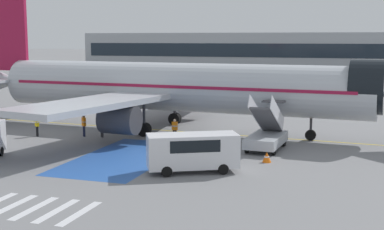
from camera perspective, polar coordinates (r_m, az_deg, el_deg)
The scene contains 19 objects.
ground_plane at distance 46.02m, azimuth -1.43°, elevation -1.71°, with size 600.00×600.00×0.00m, color slate.
apron_leadline_yellow at distance 45.88m, azimuth -1.56°, elevation -1.73°, with size 0.20×76.29×0.01m, color gold.
apron_stand_patch_blue at distance 36.22m, azimuth -7.21°, elevation -4.49°, with size 5.78×12.07×0.01m, color #2856A8.
apron_walkway_bar_3 at distance 27.21m, azimuth -18.57°, elevation -9.16°, with size 0.44×3.60×0.01m, color silver.
apron_walkway_bar_4 at distance 26.54m, azimuth -16.46°, elevation -9.51°, with size 0.44×3.60×0.01m, color silver.
apron_walkway_bar_5 at distance 25.90m, azimuth -14.23°, elevation -9.87°, with size 0.44×3.60×0.01m, color silver.
apron_walkway_bar_6 at distance 25.30m, azimuth -11.90°, elevation -10.22°, with size 0.44×3.60×0.01m, color silver.
airliner at distance 45.62m, azimuth -2.30°, elevation 3.03°, with size 43.09×31.38×11.74m.
boarding_stairs_forward at distance 38.65m, azimuth 7.94°, elevation -2.19°, with size 2.49×5.34×4.12m.
fuel_tanker at distance 66.48m, azimuth -3.67°, elevation 2.92°, with size 9.89×4.02×3.58m.
service_van_1 at distance 31.77m, azimuth 0.06°, elevation -3.71°, with size 5.67×4.23×2.29m.
baggage_cart at distance 37.74m, azimuth -2.03°, elevation -3.52°, with size 2.92×2.87×0.87m.
ground_crew_0 at distance 41.67m, azimuth -1.86°, elevation -1.41°, with size 0.45×0.26×1.68m.
ground_crew_1 at distance 43.53m, azimuth -9.60°, elevation -1.06°, with size 0.49×0.39×1.74m.
ground_crew_2 at distance 45.14m, azimuth -16.21°, elevation -0.97°, with size 0.48×0.43×1.70m.
ground_crew_3 at distance 44.16m, azimuth -11.47°, elevation -0.94°, with size 0.48×0.45×1.79m.
traffic_cone_0 at distance 34.80m, azimuth 7.98°, elevation -4.48°, with size 0.59×0.59×0.65m.
traffic_cone_2 at distance 50.28m, azimuth -19.68°, elevation -1.01°, with size 0.51×0.51×0.57m.
terminal_building at distance 133.20m, azimuth 6.70°, elevation 6.73°, with size 87.10×12.10×9.17m.
Camera 1 is at (15.08, -42.76, 7.93)m, focal length 50.00 mm.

